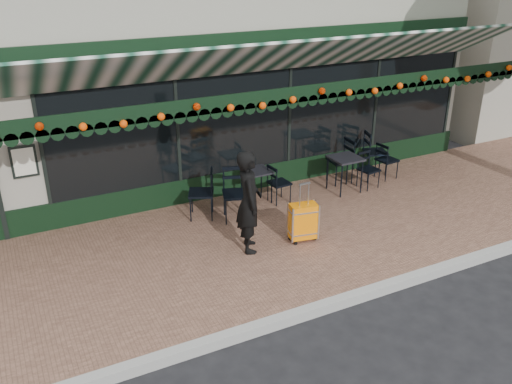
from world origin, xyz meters
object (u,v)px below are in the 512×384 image
cafe_table_b (256,173)px  chair_b_right (279,183)px  cafe_table_a (345,161)px  chair_b_left (201,193)px  chair_a_left (340,161)px  suitcase (303,222)px  chair_a_right (375,152)px  chair_a_extra (387,160)px  woman (249,202)px  chair_a_front (369,170)px  chair_b_front (236,195)px

cafe_table_b → chair_b_right: chair_b_right is taller
cafe_table_a → chair_b_left: (-3.07, 0.19, -0.19)m
chair_a_left → chair_b_right: chair_a_left is taller
suitcase → cafe_table_a: (1.86, 1.44, 0.31)m
chair_a_right → chair_a_extra: (0.05, -0.35, -0.08)m
chair_b_left → cafe_table_b: bearing=122.1°
chair_b_left → suitcase: bearing=60.8°
suitcase → chair_a_left: (2.05, 1.87, 0.12)m
woman → chair_a_front: woman is taller
chair_a_extra → chair_b_right: (-2.70, -0.04, -0.01)m
suitcase → chair_b_front: suitcase is taller
chair_a_extra → chair_b_front: 3.79m
woman → chair_a_extra: size_ratio=2.12×
suitcase → chair_b_left: 2.03m
suitcase → chair_a_left: suitcase is taller
chair_a_extra → cafe_table_b: bearing=81.4°
chair_b_left → chair_a_left: bearing=118.5°
suitcase → chair_a_right: suitcase is taller
woman → suitcase: size_ratio=1.63×
chair_b_right → chair_b_front: size_ratio=0.80×
woman → chair_b_front: 1.18m
chair_a_front → chair_b_front: size_ratio=0.78×
chair_b_front → cafe_table_a: bearing=23.6°
woman → chair_a_extra: (4.04, 1.45, -0.45)m
cafe_table_b → chair_a_extra: size_ratio=0.81×
chair_a_extra → chair_b_front: bearing=90.4°
cafe_table_a → chair_b_left: chair_b_left is taller
cafe_table_b → chair_a_left: size_ratio=0.69×
woman → chair_b_front: (0.26, 1.09, -0.37)m
suitcase → chair_a_front: (2.42, 1.36, 0.03)m
suitcase → cafe_table_b: bearing=100.2°
chair_a_front → chair_a_left: bearing=118.3°
chair_a_right → chair_a_front: (-0.63, -0.59, -0.10)m
suitcase → chair_a_left: size_ratio=1.11×
chair_a_front → chair_b_left: (-3.63, 0.27, 0.09)m
chair_b_left → woman: bearing=34.5°
woman → chair_a_front: bearing=-51.6°
chair_a_front → chair_b_front: bearing=174.5°
woman → suitcase: woman is taller
cafe_table_a → chair_a_front: chair_a_front is taller
chair_b_left → chair_b_right: size_ratio=1.20×
chair_b_right → cafe_table_b: bearing=55.1°
chair_b_right → chair_b_front: (-1.08, -0.32, 0.10)m
chair_a_right → chair_a_front: size_ratio=1.26×
cafe_table_a → chair_b_front: (-2.54, -0.19, -0.17)m
chair_a_right → chair_a_front: 0.87m
cafe_table_b → woman: bearing=-120.4°
chair_a_extra → chair_b_left: 4.31m
chair_a_left → chair_a_right: chair_a_right is taller
cafe_table_a → chair_b_left: size_ratio=0.78×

